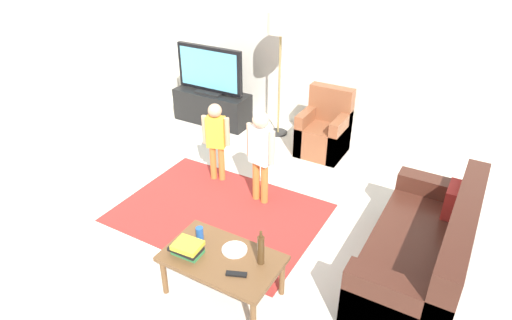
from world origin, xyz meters
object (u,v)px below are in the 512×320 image
tv_stand (212,107)px  tv (210,70)px  coffee_table (222,261)px  tv_remote (236,274)px  floor_lamp (281,30)px  couch (426,254)px  plate (235,250)px  child_near_tv (216,135)px  bottle (261,250)px  armchair (325,132)px  soda_can (200,233)px  book_stack (187,248)px  child_center (260,149)px

tv_stand → tv: 0.60m
coffee_table → tv_remote: bearing=-28.6°
tv → floor_lamp: 1.30m
couch → tv_remote: size_ratio=10.59×
coffee_table → tv_remote: size_ratio=5.88×
plate → child_near_tv: bearing=129.0°
couch → child_near_tv: (-2.59, 0.49, 0.32)m
tv → floor_lamp: bearing=9.1°
coffee_table → bottle: bottle is taller
child_near_tv → tv_remote: bearing=-51.5°
tv_stand → plate: tv_stand is taller
tv → armchair: bearing=-0.6°
armchair → floor_lamp: size_ratio=0.51×
floor_lamp → coffee_table: floor_lamp is taller
bottle → soda_can: 0.63m
tv → couch: tv is taller
child_near_tv → tv_remote: child_near_tv is taller
couch → soda_can: couch is taller
floor_lamp → coffee_table: size_ratio=1.78×
tv_remote → soda_can: (-0.52, 0.22, 0.05)m
floor_lamp → plate: floor_lamp is taller
book_stack → soda_can: soda_can is taller
tv_remote → plate: bearing=103.0°
couch → bottle: bearing=-140.3°
child_near_tv → book_stack: (0.83, -1.66, -0.13)m
couch → child_center: 1.97m
floor_lamp → plate: size_ratio=8.09×
child_near_tv → plate: child_near_tv is taller
child_center → plate: child_center is taller
child_center → plate: size_ratio=5.09×
child_center → armchair: bearing=82.9°
couch → tv: bearing=153.1°
couch → armchair: size_ratio=2.00×
floor_lamp → tv_remote: (1.27, -3.19, -1.11)m
couch → floor_lamp: floor_lamp is taller
tv_remote → child_center: bearing=90.5°
couch → book_stack: couch is taller
tv_stand → soda_can: soda_can is taller
bottle → armchair: bearing=101.3°
tv → plate: 3.55m
child_near_tv → plate: 1.85m
tv_remote → floor_lamp: bearing=89.4°
child_center → book_stack: (0.14, -1.52, -0.19)m
couch → child_center: size_ratio=1.61×
child_near_tv → soda_can: 1.66m
tv_stand → tv_remote: bearing=-52.3°
couch → bottle: size_ratio=5.43×
child_near_tv → tv: bearing=127.2°
tv_stand → bottle: 3.74m
bottle → plate: size_ratio=1.51×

